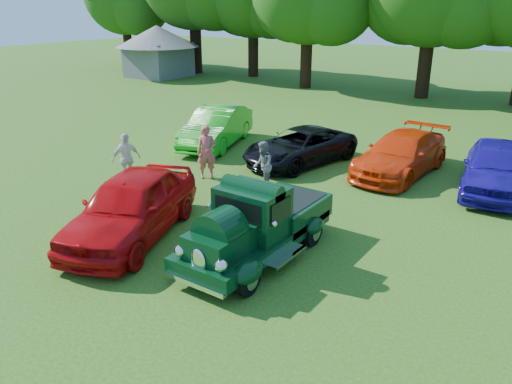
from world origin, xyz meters
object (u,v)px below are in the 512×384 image
Objects in this scene: back_car_lime at (217,127)px; back_car_black at (300,146)px; hero_pickup at (258,226)px; spectator_grey at (263,166)px; back_car_blue at (496,167)px; spectator_pink at (207,152)px; red_convertible at (131,206)px; gazebo at (158,45)px; back_car_orange at (401,154)px; spectator_white at (126,159)px.

back_car_black is (4.06, -0.17, -0.13)m from back_car_lime.
hero_pickup reaches higher than spectator_grey.
back_car_blue is 2.58× the size of spectator_pink.
gazebo is (-20.15, 21.08, 1.57)m from red_convertible.
back_car_blue is (3.01, 0.02, 0.09)m from back_car_orange.
gazebo is (-20.54, 13.34, 1.76)m from back_car_black.
back_car_blue is (3.67, 7.75, 0.03)m from hero_pickup.
back_car_black is at bearing 153.88° from spectator_grey.
hero_pickup is at bearing -40.78° from gazebo.
back_car_lime is 2.78× the size of spectator_white.
hero_pickup is 9.76m from back_car_lime.
back_car_black is (0.39, 7.74, -0.19)m from red_convertible.
red_convertible is 4.73m from spectator_pink.
spectator_pink is (-1.74, -3.21, 0.26)m from back_car_black.
back_car_orange is 3.01m from back_car_blue.
spectator_pink is at bearing -137.72° from back_car_orange.
spectator_grey reaches higher than back_car_lime.
spectator_white is (0.54, -5.30, 0.07)m from back_car_lime.
hero_pickup is at bearing -1.01° from spectator_grey.
spectator_pink is 25.09m from gazebo.
spectator_pink reaches higher than back_car_lime.
spectator_grey is at bearing -39.28° from spectator_pink.
red_convertible is at bearing -110.25° from back_car_orange.
spectator_grey reaches higher than back_car_orange.
back_car_blue is 0.73× the size of gazebo.
red_convertible is at bearing -115.62° from spectator_white.
back_car_orange is at bearing -34.71° from spectator_white.
back_car_orange reaches higher than back_car_black.
spectator_pink is at bearing -28.54° from spectator_white.
red_convertible is 0.76× the size of gazebo.
back_car_lime is 1.01× the size of back_car_blue.
red_convertible is (-3.18, -0.95, 0.06)m from hero_pickup.
spectator_white is 0.26× the size of gazebo.
red_convertible is 1.04× the size of back_car_blue.
back_car_black is 6.53m from back_car_blue.
red_convertible is 11.08m from back_car_blue.
back_car_lime is 3.03× the size of spectator_grey.
back_car_orange is at bearing -27.33° from gazebo.
spectator_grey is at bearing -53.23° from back_car_lime.
spectator_white reaches higher than back_car_black.
back_car_blue is at bearing -17.44° from spectator_pink.
back_car_blue is at bearing 4.04° from back_car_orange.
hero_pickup is 0.97× the size of back_car_blue.
back_car_lime is 4.06m from back_car_black.
back_car_orange is at bearing 171.18° from back_car_blue.
spectator_pink reaches higher than hero_pickup.
gazebo is at bearing -161.47° from spectator_grey.
back_car_black is at bearing -19.95° from back_car_lime.
spectator_white is (-6.97, -6.08, 0.14)m from back_car_orange.
gazebo reaches higher than hero_pickup.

